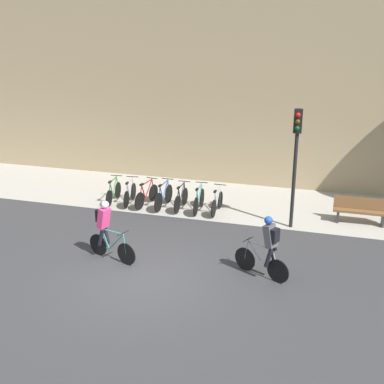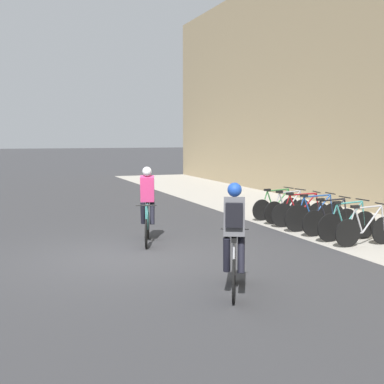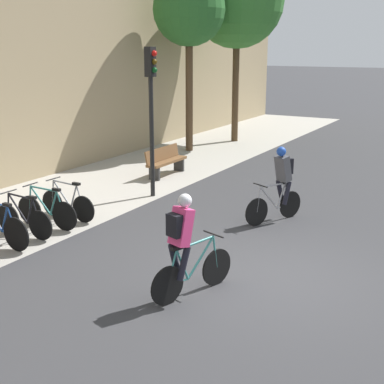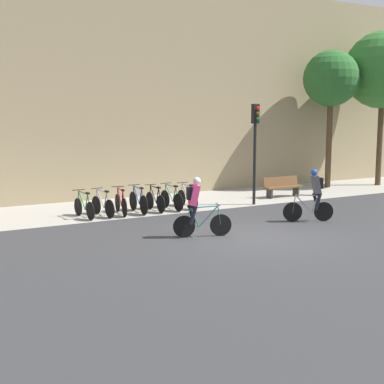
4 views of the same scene
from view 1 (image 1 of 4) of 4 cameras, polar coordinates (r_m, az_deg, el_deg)
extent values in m
plane|color=#333335|center=(13.10, -6.05, -10.21)|extent=(200.00, 200.00, 0.00)
cube|color=#A39E93|center=(18.96, 1.67, -0.77)|extent=(44.00, 4.50, 0.01)
cube|color=#9E8966|center=(20.43, 3.69, 14.09)|extent=(44.00, 0.60, 9.40)
cylinder|color=black|center=(13.75, -7.78, -7.30)|extent=(0.63, 0.23, 0.65)
cylinder|color=black|center=(14.45, -11.06, -6.15)|extent=(0.63, 0.23, 0.65)
cylinder|color=teal|center=(13.86, -8.99, -5.84)|extent=(0.58, 0.22, 0.62)
cylinder|color=teal|center=(14.13, -10.20, -5.49)|extent=(0.28, 0.12, 0.58)
cylinder|color=teal|center=(13.83, -9.42, -4.65)|extent=(0.79, 0.29, 0.07)
cylinder|color=teal|center=(14.31, -10.43, -6.40)|extent=(0.43, 0.17, 0.05)
cylinder|color=teal|center=(14.27, -10.84, -5.25)|extent=(0.23, 0.10, 0.56)
cylinder|color=teal|center=(13.65, -7.98, -6.15)|extent=(0.13, 0.07, 0.59)
cylinder|color=black|center=(13.55, -8.18, -4.84)|extent=(0.17, 0.45, 0.03)
cube|color=black|center=(14.08, -10.63, -4.17)|extent=(0.21, 0.14, 0.06)
cube|color=#DB3875|center=(13.89, -10.42, -3.01)|extent=(0.40, 0.40, 0.63)
sphere|color=silver|center=(13.70, -10.28, -1.49)|extent=(0.28, 0.28, 0.22)
cylinder|color=black|center=(14.07, -10.74, -5.28)|extent=(0.30, 0.19, 0.56)
cylinder|color=black|center=(14.22, -10.12, -4.99)|extent=(0.26, 0.18, 0.56)
cube|color=black|center=(13.97, -10.84, -2.70)|extent=(0.21, 0.29, 0.36)
cylinder|color=black|center=(13.43, 6.28, -7.89)|extent=(0.60, 0.31, 0.65)
cylinder|color=black|center=(12.91, 10.15, -9.22)|extent=(0.60, 0.31, 0.65)
cylinder|color=#99999E|center=(13.12, 7.61, -7.24)|extent=(0.54, 0.29, 0.62)
cylinder|color=#99999E|center=(12.93, 9.05, -7.78)|extent=(0.26, 0.15, 0.58)
cylinder|color=#99999E|center=(12.94, 8.09, -6.25)|extent=(0.73, 0.38, 0.07)
cylinder|color=#99999E|center=(13.01, 9.35, -8.98)|extent=(0.40, 0.21, 0.05)
cylinder|color=#99999E|center=(12.83, 9.85, -8.01)|extent=(0.21, 0.12, 0.56)
cylinder|color=#99999E|center=(13.28, 6.48, -6.82)|extent=(0.12, 0.08, 0.59)
cylinder|color=black|center=(13.12, 6.68, -5.57)|extent=(0.22, 0.43, 0.03)
cube|color=black|center=(12.74, 9.57, -6.62)|extent=(0.21, 0.16, 0.06)
cube|color=#4C4C51|center=(12.65, 9.26, -5.15)|extent=(0.43, 0.43, 0.63)
sphere|color=#1E47AD|center=(12.53, 9.05, -3.34)|extent=(0.29, 0.29, 0.22)
cylinder|color=black|center=(12.95, 9.59, -7.39)|extent=(0.30, 0.22, 0.56)
cylinder|color=black|center=(12.78, 9.05, -7.72)|extent=(0.26, 0.20, 0.56)
cube|color=black|center=(12.56, 9.81, -5.10)|extent=(0.24, 0.29, 0.36)
cylinder|color=black|center=(19.21, -8.76, 0.25)|extent=(0.10, 0.63, 0.63)
cylinder|color=black|center=(18.30, -9.80, -0.75)|extent=(0.10, 0.63, 0.63)
cylinder|color=#2D6B33|center=(18.81, -9.15, 0.73)|extent=(0.10, 0.57, 0.62)
cylinder|color=#2D6B33|center=(18.48, -9.53, 0.33)|extent=(0.07, 0.27, 0.58)
cylinder|color=#2D6B33|center=(18.63, -9.31, 1.46)|extent=(0.12, 0.76, 0.07)
cylinder|color=#2D6B33|center=(18.48, -9.58, -0.57)|extent=(0.07, 0.41, 0.05)
cylinder|color=#2D6B33|center=(18.29, -9.75, 0.16)|extent=(0.05, 0.22, 0.56)
cylinder|color=#2D6B33|center=(19.09, -8.84, 1.03)|extent=(0.05, 0.12, 0.59)
cylinder|color=black|center=(18.95, -8.93, 1.95)|extent=(0.46, 0.08, 0.03)
cube|color=black|center=(18.28, -9.71, 1.18)|extent=(0.10, 0.21, 0.06)
cylinder|color=black|center=(18.93, -6.95, 0.09)|extent=(0.12, 0.65, 0.65)
cylinder|color=black|center=(18.02, -7.78, -0.91)|extent=(0.12, 0.65, 0.65)
cylinder|color=#99999E|center=(18.53, -7.26, 0.58)|extent=(0.12, 0.55, 0.62)
cylinder|color=#99999E|center=(18.20, -7.57, 0.18)|extent=(0.08, 0.26, 0.58)
cylinder|color=#99999E|center=(18.35, -7.39, 1.32)|extent=(0.14, 0.74, 0.07)
cylinder|color=#99999E|center=(18.20, -7.61, -0.73)|extent=(0.09, 0.40, 0.05)
cylinder|color=#99999E|center=(18.01, -7.74, 0.01)|extent=(0.06, 0.21, 0.56)
cylinder|color=#99999E|center=(18.81, -7.02, 0.89)|extent=(0.05, 0.12, 0.58)
cylinder|color=black|center=(18.67, -7.09, 1.82)|extent=(0.46, 0.09, 0.03)
cube|color=black|center=(18.00, -7.71, 1.05)|extent=(0.11, 0.21, 0.06)
cylinder|color=black|center=(18.65, -4.59, -0.10)|extent=(0.13, 0.66, 0.66)
cylinder|color=black|center=(17.79, -6.23, -1.08)|extent=(0.13, 0.66, 0.66)
cylinder|color=maroon|center=(18.27, -5.16, 0.41)|extent=(0.12, 0.57, 0.62)
cylinder|color=maroon|center=(17.95, -5.77, 0.01)|extent=(0.08, 0.27, 0.58)
cylinder|color=maroon|center=(18.08, -5.36, 1.16)|extent=(0.15, 0.78, 0.07)
cylinder|color=maroon|center=(17.96, -5.89, -0.91)|extent=(0.09, 0.42, 0.05)
cylinder|color=maroon|center=(17.78, -6.11, -0.16)|extent=(0.06, 0.22, 0.56)
cylinder|color=maroon|center=(18.52, -4.68, 0.71)|extent=(0.05, 0.12, 0.59)
cylinder|color=black|center=(18.39, -4.77, 1.65)|extent=(0.46, 0.09, 0.03)
cube|color=black|center=(17.76, -5.99, 0.89)|extent=(0.11, 0.21, 0.06)
cylinder|color=black|center=(18.44, -2.76, -0.20)|extent=(0.06, 0.71, 0.71)
cylinder|color=black|center=(17.52, -4.01, -1.25)|extent=(0.06, 0.71, 0.71)
cylinder|color=#1E478C|center=(18.04, -3.19, 0.30)|extent=(0.06, 0.58, 0.62)
cylinder|color=#1E478C|center=(17.70, -3.65, -0.12)|extent=(0.05, 0.27, 0.58)
cylinder|color=#1E478C|center=(17.85, -3.34, 1.05)|extent=(0.07, 0.78, 0.07)
cylinder|color=#1E478C|center=(17.70, -3.75, -1.06)|extent=(0.05, 0.42, 0.05)
cylinder|color=#1E478C|center=(17.51, -3.91, -0.31)|extent=(0.04, 0.22, 0.56)
cylinder|color=#1E478C|center=(18.31, -2.83, 0.62)|extent=(0.04, 0.12, 0.59)
cylinder|color=black|center=(18.18, -2.89, 1.57)|extent=(0.46, 0.04, 0.03)
cube|color=black|center=(17.49, -3.81, 0.76)|extent=(0.09, 0.20, 0.06)
cylinder|color=black|center=(18.21, -0.84, -0.52)|extent=(0.04, 0.66, 0.66)
cylinder|color=black|center=(17.35, -1.77, -1.51)|extent=(0.04, 0.66, 0.66)
cylinder|color=black|center=(17.82, -1.15, 0.01)|extent=(0.04, 0.53, 0.62)
cylinder|color=black|center=(17.51, -1.50, -0.39)|extent=(0.04, 0.25, 0.58)
cylinder|color=black|center=(17.64, -1.26, 0.78)|extent=(0.04, 0.71, 0.07)
cylinder|color=black|center=(17.52, -1.58, -1.33)|extent=(0.03, 0.39, 0.05)
cylinder|color=black|center=(17.33, -1.69, -0.57)|extent=(0.03, 0.20, 0.56)
cylinder|color=black|center=(18.08, -0.88, 0.31)|extent=(0.04, 0.11, 0.58)
cylinder|color=black|center=(17.95, -0.92, 1.28)|extent=(0.46, 0.03, 0.03)
cube|color=black|center=(17.31, -1.62, 0.51)|extent=(0.08, 0.20, 0.06)
cylinder|color=black|center=(18.06, 1.19, -0.66)|extent=(0.07, 0.67, 0.67)
cylinder|color=black|center=(17.12, 0.45, -1.75)|extent=(0.07, 0.67, 0.67)
cylinder|color=teal|center=(17.65, 0.95, -0.15)|extent=(0.07, 0.56, 0.62)
cylinder|color=teal|center=(17.30, 0.67, -0.59)|extent=(0.05, 0.26, 0.58)
cylinder|color=teal|center=(17.45, 0.87, 0.61)|extent=(0.08, 0.76, 0.07)
cylinder|color=teal|center=(17.31, 0.60, -1.55)|extent=(0.05, 0.41, 0.05)
cylinder|color=teal|center=(17.11, 0.52, -0.78)|extent=(0.04, 0.22, 0.56)
cylinder|color=teal|center=(17.93, 1.16, 0.18)|extent=(0.04, 0.12, 0.59)
cylinder|color=black|center=(17.79, 1.14, 1.15)|extent=(0.46, 0.05, 0.03)
cube|color=black|center=(17.10, 0.59, 0.31)|extent=(0.09, 0.20, 0.06)
cylinder|color=black|center=(17.88, 3.37, -0.94)|extent=(0.04, 0.64, 0.64)
cylinder|color=black|center=(16.99, 2.58, -1.99)|extent=(0.04, 0.64, 0.64)
cylinder|color=#99999E|center=(17.48, 3.13, -0.42)|extent=(0.05, 0.54, 0.62)
cylinder|color=#99999E|center=(17.16, 2.83, -0.84)|extent=(0.04, 0.25, 0.58)
cylinder|color=#99999E|center=(17.30, 3.06, 0.36)|extent=(0.05, 0.73, 0.07)
cylinder|color=#99999E|center=(17.17, 2.75, -1.80)|extent=(0.04, 0.39, 0.05)
cylinder|color=#99999E|center=(16.98, 2.67, -1.02)|extent=(0.03, 0.21, 0.56)
cylinder|color=#99999E|center=(17.75, 3.36, -0.10)|extent=(0.04, 0.11, 0.58)
cylinder|color=black|center=(17.61, 3.35, 0.88)|extent=(0.46, 0.03, 0.03)
cube|color=black|center=(16.95, 2.76, 0.07)|extent=(0.08, 0.20, 0.06)
cylinder|color=black|center=(15.96, 12.06, 2.54)|extent=(0.12, 0.12, 3.97)
cube|color=black|center=(15.61, 12.46, 8.22)|extent=(0.26, 0.20, 0.76)
sphere|color=red|center=(15.45, 12.47, 8.90)|extent=(0.15, 0.15, 0.15)
sphere|color=#4C380A|center=(15.48, 12.42, 8.14)|extent=(0.15, 0.15, 0.15)
sphere|color=#0C4719|center=(15.52, 12.37, 7.38)|extent=(0.15, 0.15, 0.15)
cube|color=brown|center=(17.34, 19.37, -2.19)|extent=(1.82, 0.40, 0.08)
cube|color=brown|center=(17.43, 19.44, -1.25)|extent=(1.82, 0.12, 0.40)
cube|color=#2D2D2D|center=(17.38, 16.90, -2.67)|extent=(0.08, 0.36, 0.45)
cube|color=#2D2D2D|center=(17.48, 21.67, -3.09)|extent=(0.08, 0.36, 0.45)
camera|label=2|loc=(10.82, 49.11, -8.87)|focal=50.00mm
camera|label=3|loc=(14.98, -43.14, 4.72)|focal=50.00mm
camera|label=4|loc=(13.95, -78.03, -8.03)|focal=50.00mm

